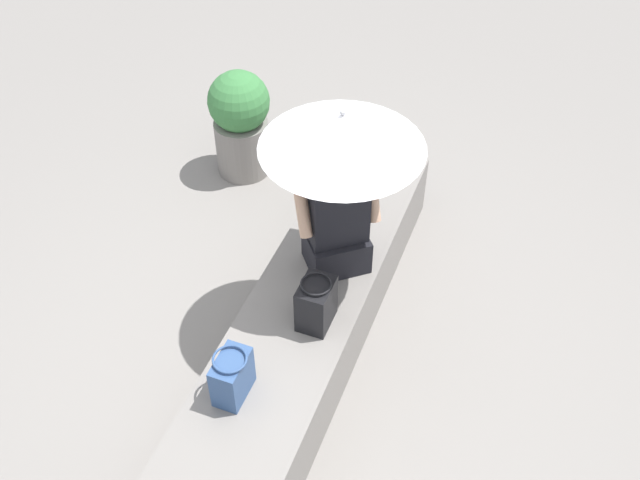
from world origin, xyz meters
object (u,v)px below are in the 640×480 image
(tote_bag_canvas, at_px, (232,376))
(handbag_black, at_px, (316,303))
(person_seated, at_px, (337,214))
(planter_far, at_px, (240,121))
(parasol, at_px, (342,132))

(tote_bag_canvas, bearing_deg, handbag_black, 159.64)
(person_seated, distance_m, tote_bag_canvas, 1.07)
(handbag_black, height_order, tote_bag_canvas, handbag_black)
(tote_bag_canvas, xyz_separation_m, planter_far, (-2.13, -0.99, -0.13))
(person_seated, distance_m, parasol, 0.59)
(person_seated, bearing_deg, tote_bag_canvas, -9.07)
(person_seated, distance_m, handbag_black, 0.51)
(person_seated, relative_size, tote_bag_canvas, 3.21)
(person_seated, xyz_separation_m, planter_far, (-1.10, -1.15, -0.39))
(parasol, xyz_separation_m, handbag_black, (0.41, 0.02, -0.83))
(parasol, relative_size, planter_far, 1.32)
(parasol, xyz_separation_m, planter_far, (-1.14, -1.18, -0.98))
(parasol, height_order, planter_far, parasol)
(planter_far, bearing_deg, parasol, 46.03)
(person_seated, xyz_separation_m, tote_bag_canvas, (1.03, -0.16, -0.25))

